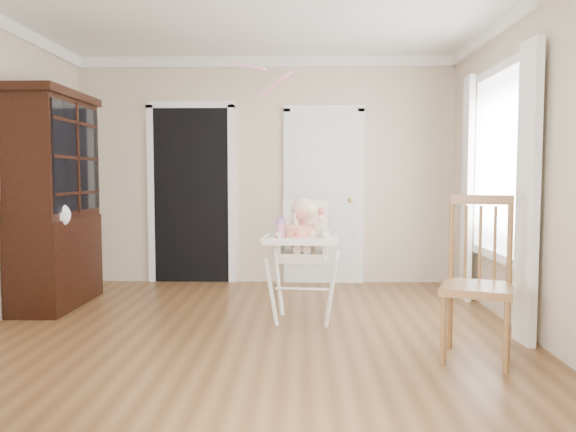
{
  "coord_description": "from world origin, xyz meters",
  "views": [
    {
      "loc": [
        0.44,
        -4.27,
        1.28
      ],
      "look_at": [
        0.32,
        0.55,
        0.94
      ],
      "focal_mm": 35.0,
      "sensor_mm": 36.0,
      "label": 1
    }
  ],
  "objects_px": {
    "high_chair": "(303,246)",
    "sippy_cup": "(281,227)",
    "china_cabinet": "(55,200)",
    "cake": "(296,233)",
    "dining_chair": "(478,283)"
  },
  "relations": [
    {
      "from": "high_chair",
      "to": "sippy_cup",
      "type": "xyz_separation_m",
      "value": [
        -0.2,
        -0.08,
        0.17
      ]
    },
    {
      "from": "high_chair",
      "to": "china_cabinet",
      "type": "bearing_deg",
      "value": 172.76
    },
    {
      "from": "cake",
      "to": "sippy_cup",
      "type": "height_order",
      "value": "sippy_cup"
    },
    {
      "from": "china_cabinet",
      "to": "dining_chair",
      "type": "bearing_deg",
      "value": -22.8
    },
    {
      "from": "high_chair",
      "to": "china_cabinet",
      "type": "xyz_separation_m",
      "value": [
        -2.44,
        0.54,
        0.38
      ]
    },
    {
      "from": "china_cabinet",
      "to": "high_chair",
      "type": "bearing_deg",
      "value": -12.39
    },
    {
      "from": "high_chair",
      "to": "sippy_cup",
      "type": "relative_size",
      "value": 5.41
    },
    {
      "from": "sippy_cup",
      "to": "dining_chair",
      "type": "xyz_separation_m",
      "value": [
        1.41,
        -0.92,
        -0.31
      ]
    },
    {
      "from": "high_chair",
      "to": "cake",
      "type": "xyz_separation_m",
      "value": [
        -0.06,
        -0.29,
        0.14
      ]
    },
    {
      "from": "sippy_cup",
      "to": "china_cabinet",
      "type": "relative_size",
      "value": 0.1
    },
    {
      "from": "high_chair",
      "to": "dining_chair",
      "type": "xyz_separation_m",
      "value": [
        1.22,
        -1.0,
        -0.14
      ]
    },
    {
      "from": "dining_chair",
      "to": "sippy_cup",
      "type": "bearing_deg",
      "value": 167.96
    },
    {
      "from": "cake",
      "to": "china_cabinet",
      "type": "height_order",
      "value": "china_cabinet"
    },
    {
      "from": "high_chair",
      "to": "sippy_cup",
      "type": "bearing_deg",
      "value": -152.34
    },
    {
      "from": "sippy_cup",
      "to": "dining_chair",
      "type": "distance_m",
      "value": 1.72
    }
  ]
}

